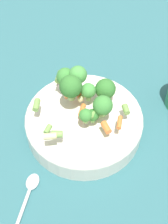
{
  "coord_description": "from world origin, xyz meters",
  "views": [
    {
      "loc": [
        0.29,
        0.29,
        0.58
      ],
      "look_at": [
        0.0,
        0.0,
        0.06
      ],
      "focal_mm": 50.0,
      "sensor_mm": 36.0,
      "label": 1
    }
  ],
  "objects": [
    {
      "name": "ground_plane",
      "position": [
        0.0,
        0.0,
        0.0
      ],
      "size": [
        3.0,
        3.0,
        0.0
      ],
      "primitive_type": "plane",
      "color": "#2D6066"
    },
    {
      "name": "pasta_salad",
      "position": [
        -0.02,
        -0.02,
        0.1
      ],
      "size": [
        0.22,
        0.2,
        0.09
      ],
      "color": "#8CB766",
      "rests_on": "bowl"
    },
    {
      "name": "spoon",
      "position": [
        0.2,
        0.04,
        0.0
      ],
      "size": [
        0.17,
        0.11,
        0.01
      ],
      "rotation": [
        0.0,
        0.0,
        9.99
      ],
      "color": "silver",
      "rests_on": "ground_plane"
    },
    {
      "name": "bowl",
      "position": [
        0.0,
        0.0,
        0.03
      ],
      "size": [
        0.26,
        0.26,
        0.05
      ],
      "color": "silver",
      "rests_on": "ground_plane"
    }
  ]
}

